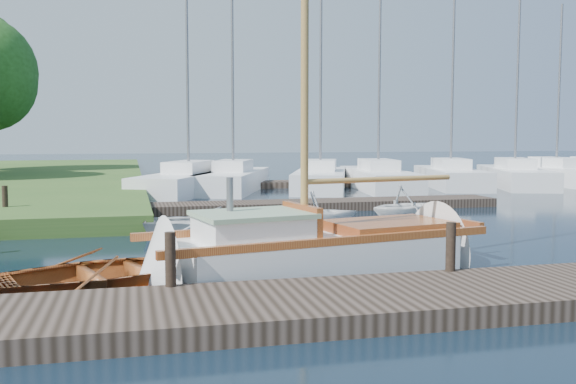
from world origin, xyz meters
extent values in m
plane|color=black|center=(0.00, 0.00, 0.00)|extent=(160.00, 160.00, 0.00)
cube|color=black|center=(0.00, -6.00, 0.15)|extent=(18.00, 2.20, 0.30)
cube|color=black|center=(2.00, 6.50, 0.15)|extent=(14.00, 1.60, 0.30)
cube|color=black|center=(10.00, 16.00, 0.15)|extent=(30.00, 1.60, 0.30)
cylinder|color=black|center=(-3.00, -5.00, 0.70)|extent=(0.16, 0.16, 0.80)
cylinder|color=black|center=(1.50, -5.00, 0.70)|extent=(0.16, 0.16, 0.80)
cylinder|color=black|center=(-7.00, 5.00, 0.70)|extent=(0.16, 0.16, 0.80)
cube|color=white|center=(-0.34, -3.36, 0.23)|extent=(5.29, 2.93, 0.90)
cone|color=white|center=(2.65, -2.77, 0.23)|extent=(1.65, 2.17, 1.96)
cone|color=white|center=(-3.23, -3.93, 0.23)|extent=(1.36, 2.12, 1.96)
cube|color=maroon|center=(-0.52, -2.44, 0.74)|extent=(6.11, 1.31, 0.14)
cube|color=maroon|center=(-0.16, -4.28, 0.74)|extent=(6.11, 1.31, 0.14)
cube|color=maroon|center=(3.00, -2.71, 0.74)|extent=(0.33, 1.10, 0.14)
cube|color=white|center=(-1.52, -3.59, 0.90)|extent=(2.04, 1.72, 0.44)
cube|color=#8CAB89|center=(-1.52, -3.59, 1.15)|extent=(2.15, 1.84, 0.08)
cube|color=maroon|center=(-0.58, -3.41, 0.98)|extent=(0.39, 1.40, 0.60)
cylinder|color=slate|center=(-1.87, -3.36, 1.48)|extent=(0.12, 0.12, 0.60)
cube|color=maroon|center=(1.23, -3.05, 0.78)|extent=(2.45, 1.90, 0.20)
cylinder|color=#A47F3A|center=(1.04, -3.09, 1.68)|extent=(3.16, 0.72, 0.10)
imported|color=maroon|center=(-3.96, -3.70, 0.37)|extent=(4.23, 3.57, 0.75)
imported|color=white|center=(-1.39, 1.79, 0.38)|extent=(4.03, 3.15, 0.76)
imported|color=white|center=(1.32, 2.07, 0.56)|extent=(2.39, 2.14, 1.13)
imported|color=white|center=(4.09, 2.60, 0.60)|extent=(2.79, 2.59, 1.20)
cube|color=white|center=(-1.07, 13.87, 0.45)|extent=(5.62, 8.78, 0.90)
cube|color=white|center=(-1.07, 13.87, 1.15)|extent=(2.54, 3.34, 0.50)
cylinder|color=slate|center=(-1.07, 13.87, 6.00)|extent=(0.12, 0.12, 10.20)
cube|color=white|center=(1.02, 14.61, 0.45)|extent=(4.75, 8.03, 0.90)
cube|color=white|center=(1.02, 14.61, 1.15)|extent=(2.25, 3.03, 0.50)
cylinder|color=slate|center=(1.02, 14.61, 5.46)|extent=(0.12, 0.12, 9.11)
cube|color=white|center=(5.00, 14.03, 0.45)|extent=(4.54, 7.68, 0.90)
cube|color=white|center=(5.00, 14.03, 1.15)|extent=(2.18, 2.90, 0.50)
cylinder|color=slate|center=(5.00, 14.03, 6.58)|extent=(0.12, 0.12, 11.35)
cube|color=white|center=(7.82, 13.95, 0.45)|extent=(3.48, 8.79, 0.90)
cube|color=white|center=(7.82, 13.95, 1.15)|extent=(1.84, 3.17, 0.50)
cylinder|color=slate|center=(7.82, 13.95, 6.60)|extent=(0.12, 0.12, 11.40)
cube|color=white|center=(11.73, 14.22, 0.45)|extent=(3.98, 7.78, 0.90)
cube|color=white|center=(11.73, 14.22, 1.15)|extent=(2.00, 2.88, 0.50)
cylinder|color=slate|center=(11.73, 14.22, 5.39)|extent=(0.12, 0.12, 8.98)
cube|color=white|center=(15.02, 13.83, 0.45)|extent=(4.84, 8.44, 0.90)
cube|color=white|center=(15.02, 13.83, 1.15)|extent=(2.29, 3.17, 0.50)
cylinder|color=slate|center=(15.02, 13.83, 6.31)|extent=(0.12, 0.12, 10.83)
cube|color=white|center=(17.78, 14.36, 0.45)|extent=(2.21, 8.25, 0.90)
cube|color=white|center=(17.78, 14.36, 1.15)|extent=(1.40, 2.89, 0.50)
cylinder|color=slate|center=(17.78, 14.36, 5.02)|extent=(0.12, 0.12, 8.24)
camera|label=1|loc=(-3.54, -14.38, 2.50)|focal=40.00mm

